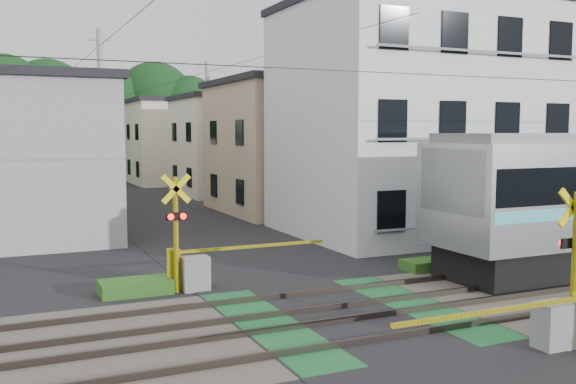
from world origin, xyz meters
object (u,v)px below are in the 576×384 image
crossing_signal_far (191,264)px  apartment_block (414,119)px  crossing_signal_near (560,312)px  pedestrian (108,183)px

crossing_signal_far → apartment_block: size_ratio=0.46×
crossing_signal_near → apartment_block: size_ratio=0.46×
crossing_signal_far → apartment_block: 13.14m
crossing_signal_near → pedestrian: 33.03m
crossing_signal_near → crossing_signal_far: (-5.17, 7.31, 0.00)m
crossing_signal_near → pedestrian: size_ratio=2.62×
pedestrian → crossing_signal_near: bearing=93.9°
crossing_signal_near → crossing_signal_far: same height
crossing_signal_far → pedestrian: bearing=86.0°
apartment_block → pedestrian: apartment_block is taller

